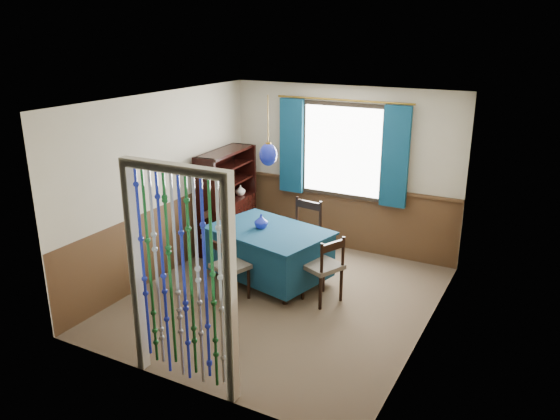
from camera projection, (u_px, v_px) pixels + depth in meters
The scene contains 22 objects.
floor at pixel (281, 299), 6.94m from camera, with size 4.00×4.00×0.00m, color brown.
ceiling at pixel (281, 100), 6.15m from camera, with size 4.00×4.00×0.00m, color silver.
wall_back at pixel (343, 170), 8.22m from camera, with size 3.60×3.60×0.00m, color #BBB199.
wall_front at pixel (175, 266), 4.87m from camera, with size 3.60×3.60×0.00m, color #BBB199.
wall_left at pixel (163, 186), 7.35m from camera, with size 4.00×4.00×0.00m, color #BBB199.
wall_right at pixel (431, 230), 5.74m from camera, with size 4.00×4.00×0.00m, color #BBB199.
wainscot_back at pixel (341, 217), 8.44m from camera, with size 3.60×3.60×0.00m, color #4B311C.
wainscot_front at pixel (181, 339), 5.12m from camera, with size 3.60×3.60×0.00m, color #4B311C.
wainscot_left at pixel (168, 238), 7.58m from camera, with size 4.00×4.00×0.00m, color #4B311C.
wainscot_right at pixel (424, 294), 5.98m from camera, with size 4.00×4.00×0.00m, color #4B311C.
window at pixel (342, 151), 8.08m from camera, with size 1.32×0.12×1.42m, color black.
doorway at pixel (181, 284), 4.99m from camera, with size 1.16×0.12×2.18m, color silver, non-canonical shape.
dining_table at pixel (269, 251), 7.33m from camera, with size 1.74×1.38×0.74m.
chair_near at pixel (229, 267), 6.81m from camera, with size 0.51×0.49×0.82m.
chair_far at pixel (302, 232), 7.76m from camera, with size 0.54×0.52×0.97m.
chair_left at pixel (218, 235), 7.89m from camera, with size 0.40×0.42×0.82m.
chair_right at pixel (324, 267), 6.75m from camera, with size 0.55×0.56×0.87m.
sideboard at pixel (227, 213), 8.46m from camera, with size 0.49×1.20×1.54m.
pendant_lamp at pixel (268, 154), 6.91m from camera, with size 0.23×0.23×0.89m.
vase_table at pixel (261, 222), 7.26m from camera, with size 0.17×0.17×0.17m, color #16219A.
bowl_shelf at pixel (218, 185), 8.03m from camera, with size 0.19×0.19×0.05m, color beige.
vase_sideboard at pixel (240, 190), 8.60m from camera, with size 0.17×0.17×0.18m, color beige.
Camera 1 is at (2.93, -5.50, 3.27)m, focal length 35.00 mm.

